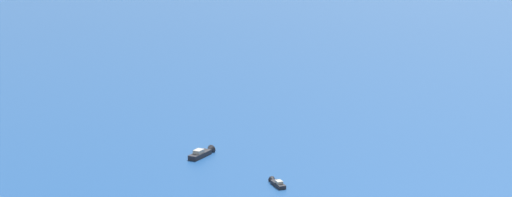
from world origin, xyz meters
TOP-DOWN VIEW (x-y plane):
  - motorboat_offshore at (-10.75, 22.25)m, footprint 5.50×4.22m
  - motorboat_ahead at (-35.05, 29.23)m, footprint 2.91×8.20m

SIDE VIEW (x-z plane):
  - motorboat_offshore at x=-10.75m, z-range -0.37..1.25m
  - motorboat_ahead at x=-35.05m, z-range -0.54..1.79m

